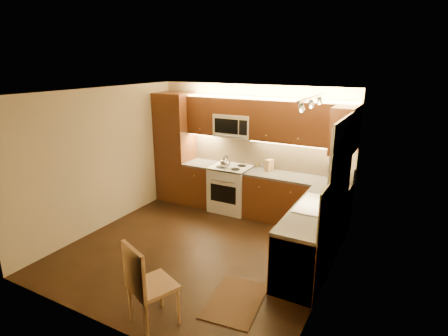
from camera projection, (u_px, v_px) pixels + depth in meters
The scene contains 37 objects.
floor at pixel (200, 249), 5.83m from camera, with size 4.00×4.00×0.01m, color black.
ceiling at pixel (196, 92), 5.11m from camera, with size 4.00×4.00×0.01m, color beige.
wall_back at pixel (252, 149), 7.16m from camera, with size 4.00×0.01×2.50m, color #C2AF8E.
wall_front at pixel (97, 227), 3.79m from camera, with size 4.00×0.01×2.50m, color #C2AF8E.
wall_left at pixel (103, 159), 6.38m from camera, with size 0.01×4.00×2.50m, color #C2AF8E.
wall_right at pixel (332, 199), 4.56m from camera, with size 0.01×4.00×2.50m, color #C2AF8E.
pantry at pixel (175, 147), 7.69m from camera, with size 0.70×0.60×2.30m, color #4A230F.
base_cab_back_left at pixel (202, 184), 7.59m from camera, with size 0.62×0.60×0.86m, color #4A230F.
counter_back_left at pixel (202, 164), 7.46m from camera, with size 0.62×0.60×0.04m, color #363331.
base_cab_back_right at pixel (296, 201), 6.67m from camera, with size 1.92×0.60×0.86m, color #4A230F.
counter_back_right at pixel (297, 178), 6.54m from camera, with size 1.92×0.60×0.04m, color #363331.
base_cab_right at pixel (312, 238), 5.27m from camera, with size 0.60×2.00×0.86m, color #4A230F.
counter_right at pixel (314, 210), 5.14m from camera, with size 0.60×2.00×0.04m, color #363331.
dishwasher at pixel (298, 261), 4.68m from camera, with size 0.58×0.60×0.84m, color silver.
backsplash_back at pixel (268, 153), 7.01m from camera, with size 3.30×0.02×0.60m, color tan.
backsplash_right at pixel (337, 193), 4.92m from camera, with size 0.02×2.00×0.60m, color tan.
upper_cab_back_left at pixel (204, 115), 7.28m from camera, with size 0.62×0.35×0.75m, color #4A230F.
upper_cab_back_right at pixel (302, 123), 6.36m from camera, with size 1.92×0.35×0.75m, color #4A230F.
upper_cab_bridge at pixel (235, 106), 6.91m from camera, with size 0.76×0.35×0.31m, color #4A230F.
upper_cab_right_corner at pixel (343, 131), 5.64m from camera, with size 0.35×0.50×0.75m, color #4A230F.
stove at pixel (231, 188), 7.25m from camera, with size 0.76×0.65×0.92m, color silver, non-canonical shape.
microwave at pixel (234, 125), 7.00m from camera, with size 0.76×0.38×0.44m, color silver, non-canonical shape.
window_frame at pixel (342, 162), 4.93m from camera, with size 0.03×1.44×1.24m, color silver.
window_blinds at pixel (340, 162), 4.94m from camera, with size 0.02×1.36×1.16m, color silver.
sink at pixel (317, 201), 5.24m from camera, with size 0.52×0.86×0.15m, color silver, non-canonical shape.
faucet at pixel (330, 198), 5.14m from camera, with size 0.20×0.04×0.30m, color silver, non-canonical shape.
track_light_bar at pixel (312, 98), 4.76m from camera, with size 0.04×1.20×0.03m, color silver.
kettle at pixel (225, 162), 7.01m from camera, with size 0.21×0.21×0.25m, color silver, non-canonical shape.
toaster_oven at pixel (341, 174), 6.30m from camera, with size 0.44×0.33×0.26m, color silver.
knife_block at pixel (269, 165), 6.88m from camera, with size 0.10×0.16×0.22m, color #9E6D47.
spice_jar_a at pixel (262, 166), 7.06m from camera, with size 0.04×0.04×0.10m, color silver.
spice_jar_b at pixel (257, 165), 7.13m from camera, with size 0.04×0.04×0.09m, color brown.
spice_jar_c at pixel (265, 166), 7.01m from camera, with size 0.05×0.05×0.10m, color silver.
spice_jar_d at pixel (271, 169), 6.88m from camera, with size 0.04×0.04×0.10m, color #AB8733.
soap_bottle at pixel (338, 187), 5.74m from camera, with size 0.08×0.08×0.18m, color silver.
rug at pixel (236, 300), 4.57m from camera, with size 0.64×0.96×0.01m, color black.
dining_chair at pixel (153, 284), 4.04m from camera, with size 0.47×0.47×1.05m, color #9E6D47, non-canonical shape.
Camera 1 is at (2.82, -4.40, 2.94)m, focal length 28.85 mm.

